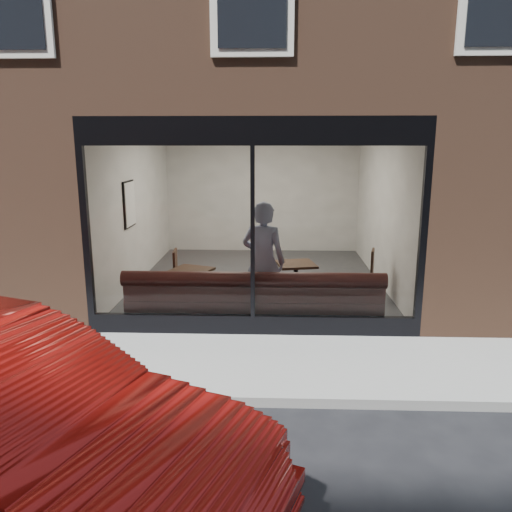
{
  "coord_description": "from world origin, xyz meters",
  "views": [
    {
      "loc": [
        0.3,
        -5.06,
        2.85
      ],
      "look_at": [
        0.04,
        2.4,
        1.14
      ],
      "focal_mm": 35.0,
      "sensor_mm": 36.0,
      "label": 1
    }
  ],
  "objects_px": {
    "banquette": "(254,311)",
    "person": "(263,261)",
    "cafe_chair_right": "(361,287)",
    "cafe_table_right": "(296,264)",
    "cafe_table_left": "(190,271)",
    "cafe_chair_left": "(166,288)"
  },
  "relations": [
    {
      "from": "cafe_table_left",
      "to": "cafe_chair_left",
      "type": "height_order",
      "value": "cafe_table_left"
    },
    {
      "from": "cafe_table_left",
      "to": "cafe_chair_left",
      "type": "distance_m",
      "value": 0.99
    },
    {
      "from": "cafe_chair_right",
      "to": "cafe_table_left",
      "type": "bearing_deg",
      "value": 30.29
    },
    {
      "from": "banquette",
      "to": "person",
      "type": "bearing_deg",
      "value": 64.21
    },
    {
      "from": "cafe_chair_right",
      "to": "cafe_table_right",
      "type": "bearing_deg",
      "value": 30.02
    },
    {
      "from": "person",
      "to": "cafe_chair_right",
      "type": "xyz_separation_m",
      "value": [
        1.78,
        1.11,
        -0.73
      ]
    },
    {
      "from": "banquette",
      "to": "cafe_table_left",
      "type": "relative_size",
      "value": 6.34
    },
    {
      "from": "banquette",
      "to": "cafe_chair_right",
      "type": "relative_size",
      "value": 10.28
    },
    {
      "from": "cafe_chair_left",
      "to": "person",
      "type": "bearing_deg",
      "value": 148.48
    },
    {
      "from": "cafe_table_right",
      "to": "cafe_chair_left",
      "type": "relative_size",
      "value": 1.44
    },
    {
      "from": "banquette",
      "to": "cafe_chair_right",
      "type": "distance_m",
      "value": 2.38
    },
    {
      "from": "cafe_table_right",
      "to": "cafe_chair_right",
      "type": "xyz_separation_m",
      "value": [
        1.22,
        0.34,
        -0.5
      ]
    },
    {
      "from": "banquette",
      "to": "cafe_table_right",
      "type": "distance_m",
      "value": 1.38
    },
    {
      "from": "person",
      "to": "cafe_chair_left",
      "type": "height_order",
      "value": "person"
    },
    {
      "from": "person",
      "to": "cafe_chair_left",
      "type": "relative_size",
      "value": 4.34
    },
    {
      "from": "cafe_table_left",
      "to": "person",
      "type": "bearing_deg",
      "value": -11.56
    },
    {
      "from": "banquette",
      "to": "cafe_table_right",
      "type": "relative_size",
      "value": 6.21
    },
    {
      "from": "cafe_chair_right",
      "to": "person",
      "type": "bearing_deg",
      "value": 46.39
    },
    {
      "from": "cafe_table_right",
      "to": "cafe_chair_right",
      "type": "height_order",
      "value": "cafe_table_right"
    },
    {
      "from": "banquette",
      "to": "cafe_chair_right",
      "type": "xyz_separation_m",
      "value": [
        1.92,
        1.41,
        0.01
      ]
    },
    {
      "from": "cafe_chair_right",
      "to": "banquette",
      "type": "bearing_deg",
      "value": 50.62
    },
    {
      "from": "banquette",
      "to": "person",
      "type": "distance_m",
      "value": 0.82
    }
  ]
}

